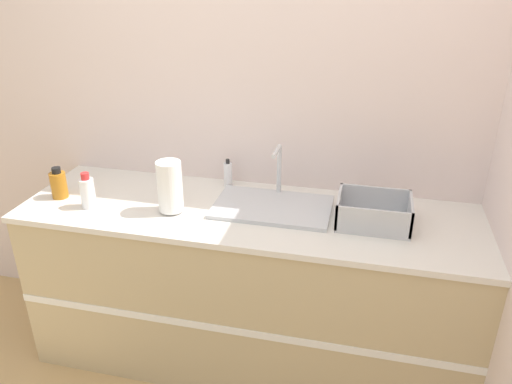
# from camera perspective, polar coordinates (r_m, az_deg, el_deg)

# --- Properties ---
(wall_back) EXTENTS (4.66, 0.06, 2.60)m
(wall_back) POSITION_cam_1_polar(r_m,az_deg,el_deg) (2.66, 1.10, 8.83)
(wall_back) COLOR silver
(wall_back) RESTS_ON ground_plane
(counter_cabinet) EXTENTS (2.29, 0.70, 0.92)m
(counter_cabinet) POSITION_cam_1_polar(r_m,az_deg,el_deg) (2.70, -0.74, -10.78)
(counter_cabinet) COLOR tan
(counter_cabinet) RESTS_ON ground_plane
(sink) EXTENTS (0.58, 0.37, 0.28)m
(sink) POSITION_cam_1_polar(r_m,az_deg,el_deg) (2.48, 1.92, -1.46)
(sink) COLOR silver
(sink) RESTS_ON counter_cabinet
(paper_towel_roll) EXTENTS (0.12, 0.12, 0.26)m
(paper_towel_roll) POSITION_cam_1_polar(r_m,az_deg,el_deg) (2.43, -9.81, 0.59)
(paper_towel_roll) COLOR #4C4C51
(paper_towel_roll) RESTS_ON counter_cabinet
(dish_rack) EXTENTS (0.34, 0.26, 0.13)m
(dish_rack) POSITION_cam_1_polar(r_m,az_deg,el_deg) (2.39, 13.27, -2.51)
(dish_rack) COLOR #B7BABF
(dish_rack) RESTS_ON counter_cabinet
(bottle_white_spray) EXTENTS (0.07, 0.07, 0.18)m
(bottle_white_spray) POSITION_cam_1_polar(r_m,az_deg,el_deg) (2.60, -18.70, -0.02)
(bottle_white_spray) COLOR white
(bottle_white_spray) RESTS_ON counter_cabinet
(bottle_amber) EXTENTS (0.08, 0.08, 0.17)m
(bottle_amber) POSITION_cam_1_polar(r_m,az_deg,el_deg) (2.77, -21.63, 0.83)
(bottle_amber) COLOR #B26B19
(bottle_amber) RESTS_ON counter_cabinet
(soap_dispenser) EXTENTS (0.05, 0.05, 0.16)m
(soap_dispenser) POSITION_cam_1_polar(r_m,az_deg,el_deg) (2.71, -3.22, 2.04)
(soap_dispenser) COLOR silver
(soap_dispenser) RESTS_ON counter_cabinet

